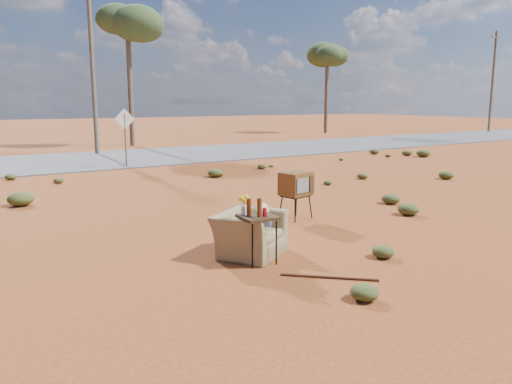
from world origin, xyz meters
TOP-DOWN VIEW (x-y plane):
  - ground at (0.00, 0.00)m, footprint 140.00×140.00m
  - highway at (0.00, 15.00)m, footprint 140.00×7.00m
  - armchair at (-0.51, 0.31)m, footprint 1.38×1.32m
  - tv_unit at (1.60, 1.82)m, footprint 0.71×0.61m
  - side_table at (-0.72, -0.13)m, footprint 0.55×0.55m
  - rusty_bar at (-0.24, -1.29)m, footprint 1.01×0.97m
  - road_sign at (1.50, 12.00)m, footprint 0.78×0.06m
  - eucalyptus_center at (5.00, 21.00)m, footprint 3.20×3.20m
  - eucalyptus_right at (22.00, 24.00)m, footprint 3.20×3.20m
  - utility_pole_center at (2.00, 17.50)m, footprint 1.40×0.20m
  - utility_pole_east at (34.00, 17.50)m, footprint 1.40×0.20m
  - scrub_patch at (-0.82, 4.41)m, footprint 17.49×8.07m

SIDE VIEW (x-z plane):
  - ground at x=0.00m, z-range 0.00..0.00m
  - rusty_bar at x=-0.24m, z-range 0.00..0.04m
  - highway at x=0.00m, z-range 0.00..0.04m
  - scrub_patch at x=-0.82m, z-range -0.03..0.30m
  - armchair at x=-0.51m, z-range -0.03..0.90m
  - tv_unit at x=1.60m, z-range 0.24..1.24m
  - side_table at x=-0.72m, z-range 0.25..1.28m
  - road_sign at x=1.50m, z-range 0.41..2.60m
  - utility_pole_center at x=2.00m, z-range 0.15..8.15m
  - utility_pole_east at x=34.00m, z-range 0.15..8.15m
  - eucalyptus_right at x=22.00m, z-range 2.39..9.49m
  - eucalyptus_center at x=5.00m, z-range 2.63..10.23m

